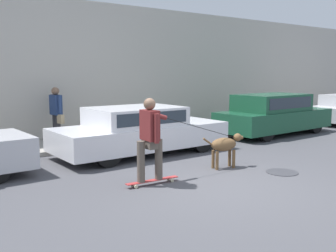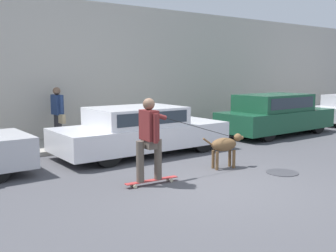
# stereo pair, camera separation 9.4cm
# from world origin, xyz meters

# --- Properties ---
(ground_plane) EXTENTS (36.00, 36.00, 0.00)m
(ground_plane) POSITION_xyz_m (0.00, 0.00, 0.00)
(ground_plane) COLOR #47474C
(back_wall) EXTENTS (32.00, 0.30, 4.32)m
(back_wall) POSITION_xyz_m (0.00, 6.50, 2.16)
(back_wall) COLOR #ADA89E
(back_wall) RESTS_ON ground_plane
(sidewalk_curb) EXTENTS (30.00, 1.84, 0.12)m
(sidewalk_curb) POSITION_xyz_m (0.00, 5.41, 0.06)
(sidewalk_curb) COLOR #A39E93
(sidewalk_curb) RESTS_ON ground_plane
(parked_car_1) EXTENTS (4.57, 1.87, 1.24)m
(parked_car_1) POSITION_xyz_m (0.40, 3.35, 0.61)
(parked_car_1) COLOR black
(parked_car_1) RESTS_ON ground_plane
(parked_car_2) EXTENTS (4.42, 1.81, 1.39)m
(parked_car_2) POSITION_xyz_m (5.81, 3.35, 0.68)
(parked_car_2) COLOR black
(parked_car_2) RESTS_ON ground_plane
(dog) EXTENTS (1.02, 0.42, 0.76)m
(dog) POSITION_xyz_m (1.10, 0.93, 0.51)
(dog) COLOR brown
(dog) RESTS_ON ground_plane
(skateboarder) EXTENTS (2.91, 0.60, 1.65)m
(skateboarder) POSITION_xyz_m (-0.97, 0.82, 0.94)
(skateboarder) COLOR beige
(skateboarder) RESTS_ON ground_plane
(pedestrian_with_bag) EXTENTS (0.24, 0.72, 1.59)m
(pedestrian_with_bag) POSITION_xyz_m (-0.90, 5.78, 0.99)
(pedestrian_with_bag) COLOR #28282D
(pedestrian_with_bag) RESTS_ON sidewalk_curb
(manhole_cover) EXTENTS (0.67, 0.67, 0.01)m
(manhole_cover) POSITION_xyz_m (1.79, -0.10, 0.01)
(manhole_cover) COLOR #38383D
(manhole_cover) RESTS_ON ground_plane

